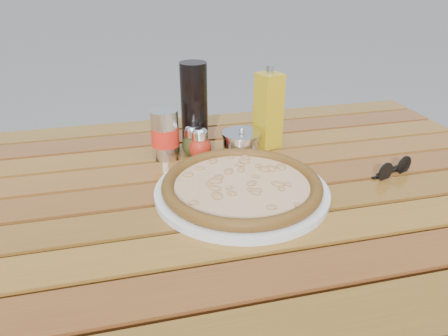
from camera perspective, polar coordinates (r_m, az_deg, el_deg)
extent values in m
cube|color=#361A0C|center=(1.69, 18.40, -5.38)|extent=(0.06, 0.06, 0.70)
cube|color=#3C200D|center=(0.97, 0.29, -4.75)|extent=(1.36, 0.86, 0.04)
cube|color=#4F2F0E|center=(0.65, 9.72, -20.16)|extent=(1.40, 0.09, 0.03)
cube|color=#4E250D|center=(0.71, 6.49, -14.55)|extent=(1.40, 0.09, 0.03)
cube|color=#5F3810|center=(0.79, 3.96, -9.92)|extent=(1.40, 0.09, 0.03)
cube|color=#53300E|center=(0.87, 1.94, -6.11)|extent=(1.40, 0.09, 0.03)
cube|color=#51290E|center=(0.95, 0.29, -2.95)|extent=(1.40, 0.09, 0.03)
cube|color=#5B3010|center=(1.04, -1.08, -0.30)|extent=(1.40, 0.09, 0.03)
cube|color=#5B3410|center=(1.13, -2.24, 1.93)|extent=(1.40, 0.09, 0.03)
cube|color=#51270E|center=(1.22, -3.22, 3.83)|extent=(1.40, 0.09, 0.03)
cube|color=#55330F|center=(1.31, -4.07, 5.46)|extent=(1.40, 0.09, 0.03)
cylinder|color=silver|center=(0.90, 2.32, -3.07)|extent=(0.43, 0.43, 0.01)
cylinder|color=#FBE2B4|center=(0.90, 2.34, -2.41)|extent=(0.34, 0.34, 0.01)
torus|color=black|center=(0.90, 2.34, -2.13)|extent=(0.36, 0.36, 0.03)
ellipsoid|color=red|center=(1.05, -3.15, 2.67)|extent=(0.06, 0.06, 0.06)
cylinder|color=white|center=(1.04, -3.20, 4.34)|extent=(0.05, 0.05, 0.02)
ellipsoid|color=silver|center=(1.03, -3.21, 4.80)|extent=(0.04, 0.04, 0.02)
ellipsoid|color=#323B17|center=(1.07, -4.04, 3.03)|extent=(0.06, 0.06, 0.06)
cylinder|color=white|center=(1.05, -4.10, 4.68)|extent=(0.05, 0.05, 0.02)
ellipsoid|color=white|center=(1.05, -4.11, 5.13)|extent=(0.04, 0.04, 0.02)
cylinder|color=black|center=(1.08, -3.90, 7.93)|extent=(0.07, 0.07, 0.22)
cylinder|color=silver|center=(1.06, -7.71, 4.38)|extent=(0.07, 0.07, 0.12)
cylinder|color=red|center=(1.06, -7.69, 4.13)|extent=(0.07, 0.07, 0.04)
cube|color=#B89513|center=(1.11, 5.81, 7.42)|extent=(0.07, 0.07, 0.19)
cylinder|color=silver|center=(1.08, 6.07, 12.71)|extent=(0.03, 0.03, 0.02)
cylinder|color=silver|center=(1.07, 2.28, 3.07)|extent=(0.12, 0.12, 0.05)
cylinder|color=silver|center=(1.06, 2.31, 4.51)|extent=(0.13, 0.13, 0.01)
sphere|color=white|center=(1.06, 2.31, 4.91)|extent=(0.02, 0.02, 0.01)
cylinder|color=black|center=(1.02, 20.35, -0.49)|extent=(0.04, 0.02, 0.04)
cylinder|color=black|center=(1.07, 22.47, 0.36)|extent=(0.04, 0.02, 0.04)
cube|color=black|center=(1.04, 21.47, 0.14)|extent=(0.02, 0.01, 0.00)
cube|color=black|center=(1.05, 20.47, -0.63)|extent=(0.09, 0.03, 0.00)
cube|color=black|center=(1.07, 20.88, -0.24)|extent=(0.09, 0.03, 0.00)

